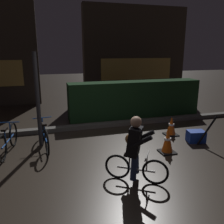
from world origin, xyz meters
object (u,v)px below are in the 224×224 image
Objects in this scene: parked_bike_center_left at (44,135)px; blue_crate at (196,136)px; traffic_cone_near at (168,141)px; parked_bike_left_mid at (8,140)px; traffic_cone_far at (171,126)px; closed_umbrella at (207,130)px; street_post at (38,101)px; cyclist at (135,149)px.

blue_crate is (3.84, -0.70, -0.18)m from parked_bike_center_left.
parked_bike_center_left reaches higher than traffic_cone_near.
parked_bike_left_mid is at bearing 90.35° from parked_bike_center_left.
traffic_cone_far is 0.64× the size of closed_umbrella.
blue_crate is at bearing -60.43° from traffic_cone_far.
street_post reaches higher than traffic_cone_near.
blue_crate is 0.37m from closed_umbrella.
parked_bike_center_left is at bearing -178.17° from closed_umbrella.
closed_umbrella is (2.39, 1.09, -0.25)m from cyclist.
parked_bike_center_left is 1.83× the size of closed_umbrella.
street_post is at bearing 175.88° from traffic_cone_far.
street_post is 2.85m from cyclist.
traffic_cone_far is at bearing -4.12° from street_post.
parked_bike_left_mid reaches higher than traffic_cone_near.
traffic_cone_far is at bearing 119.57° from blue_crate.
traffic_cone_far is 0.75m from blue_crate.
closed_umbrella reaches higher than parked_bike_center_left.
street_post is at bearing -59.17° from parked_bike_left_mid.
blue_crate is 2.67m from cyclist.
closed_umbrella is (4.79, -0.86, 0.07)m from parked_bike_left_mid.
street_post is at bearing 19.51° from parked_bike_center_left.
parked_bike_center_left is at bearing 158.39° from traffic_cone_near.
street_post is 1.87× the size of cyclist.
cyclist reaches higher than traffic_cone_near.
cyclist is (1.58, -2.04, 0.30)m from parked_bike_center_left.
cyclist is (-1.90, -1.99, 0.37)m from traffic_cone_far.
cyclist reaches higher than traffic_cone_far.
traffic_cone_near is at bearing -24.37° from street_post.
traffic_cone_near is 1.10× the size of traffic_cone_far.
cyclist is 1.47× the size of closed_umbrella.
parked_bike_left_mid is at bearing -179.54° from traffic_cone_far.
street_post is at bearing 179.47° from closed_umbrella.
street_post is 1.50× the size of parked_bike_center_left.
traffic_cone_far is 1.23× the size of blue_crate.
parked_bike_center_left reaches higher than blue_crate.
parked_bike_center_left is 3.53× the size of blue_crate.
parked_bike_left_mid is (-0.73, -0.29, -0.84)m from street_post.
traffic_cone_near is (2.87, -1.30, -0.88)m from street_post.
parked_bike_left_mid reaches higher than blue_crate.
traffic_cone_near is (2.77, -1.10, -0.04)m from parked_bike_center_left.
parked_bike_left_mid is 3.73m from traffic_cone_near.
street_post is 5.28× the size of blue_crate.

